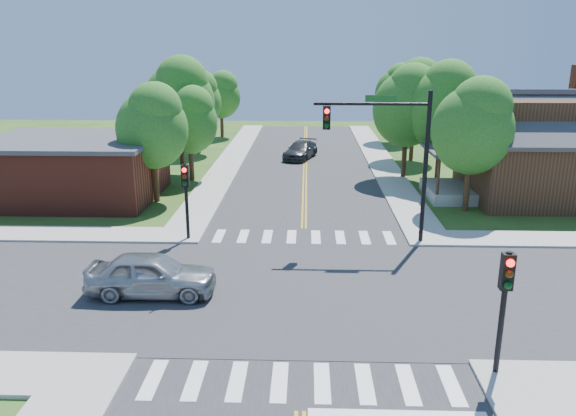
{
  "coord_description": "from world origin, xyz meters",
  "views": [
    {
      "loc": [
        0.1,
        -19.96,
        9.18
      ],
      "look_at": [
        -0.7,
        3.87,
        2.2
      ],
      "focal_mm": 35.0,
      "sensor_mm": 36.0,
      "label": 1
    }
  ],
  "objects_px": {
    "house_ne": "(554,145)",
    "signal_pole_nw": "(186,188)",
    "signal_pole_se": "(505,291)",
    "car_dgrey": "(301,151)",
    "signal_mast_ne": "(390,143)",
    "car_silver": "(151,275)"
  },
  "relations": [
    {
      "from": "signal_pole_nw",
      "to": "house_ne",
      "type": "relative_size",
      "value": 0.29
    },
    {
      "from": "signal_mast_ne",
      "to": "car_dgrey",
      "type": "xyz_separation_m",
      "value": [
        -4.31,
        20.44,
        -4.16
      ]
    },
    {
      "from": "signal_mast_ne",
      "to": "house_ne",
      "type": "bearing_deg",
      "value": 37.68
    },
    {
      "from": "house_ne",
      "to": "signal_pole_nw",
      "type": "bearing_deg",
      "value": -157.31
    },
    {
      "from": "signal_mast_ne",
      "to": "car_silver",
      "type": "xyz_separation_m",
      "value": [
        -9.6,
        -6.2,
        -4.03
      ]
    },
    {
      "from": "signal_pole_se",
      "to": "house_ne",
      "type": "relative_size",
      "value": 0.29
    },
    {
      "from": "signal_mast_ne",
      "to": "house_ne",
      "type": "xyz_separation_m",
      "value": [
        11.19,
        8.65,
        -1.52
      ]
    },
    {
      "from": "house_ne",
      "to": "car_silver",
      "type": "distance_m",
      "value": 25.68
    },
    {
      "from": "signal_pole_se",
      "to": "car_dgrey",
      "type": "bearing_deg",
      "value": 100.72
    },
    {
      "from": "house_ne",
      "to": "car_silver",
      "type": "height_order",
      "value": "house_ne"
    },
    {
      "from": "car_dgrey",
      "to": "house_ne",
      "type": "bearing_deg",
      "value": -20.49
    },
    {
      "from": "signal_mast_ne",
      "to": "car_silver",
      "type": "distance_m",
      "value": 12.12
    },
    {
      "from": "house_ne",
      "to": "car_dgrey",
      "type": "xyz_separation_m",
      "value": [
        -15.5,
        11.79,
        -2.63
      ]
    },
    {
      "from": "signal_mast_ne",
      "to": "car_silver",
      "type": "relative_size",
      "value": 1.48
    },
    {
      "from": "signal_mast_ne",
      "to": "car_silver",
      "type": "height_order",
      "value": "signal_mast_ne"
    },
    {
      "from": "signal_mast_ne",
      "to": "house_ne",
      "type": "distance_m",
      "value": 14.23
    },
    {
      "from": "house_ne",
      "to": "car_dgrey",
      "type": "bearing_deg",
      "value": 142.74
    },
    {
      "from": "car_dgrey",
      "to": "car_silver",
      "type": "bearing_deg",
      "value": -84.47
    },
    {
      "from": "signal_mast_ne",
      "to": "car_silver",
      "type": "bearing_deg",
      "value": -147.16
    },
    {
      "from": "signal_mast_ne",
      "to": "signal_pole_se",
      "type": "relative_size",
      "value": 1.89
    },
    {
      "from": "signal_pole_nw",
      "to": "car_dgrey",
      "type": "xyz_separation_m",
      "value": [
        5.21,
        20.45,
        -1.97
      ]
    },
    {
      "from": "signal_pole_nw",
      "to": "car_dgrey",
      "type": "bearing_deg",
      "value": 75.72
    }
  ]
}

